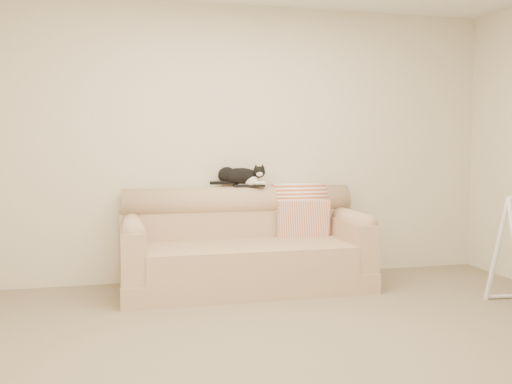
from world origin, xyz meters
TOP-DOWN VIEW (x-y plane):
  - ground_plane at (0.00, 0.00)m, footprint 5.00×5.00m
  - room_shell at (0.00, 0.00)m, footprint 5.04×4.04m
  - sofa at (-0.06, 1.62)m, footprint 2.20×0.93m
  - remote_a at (-0.01, 1.85)m, footprint 0.18×0.06m
  - remote_b at (0.10, 1.81)m, footprint 0.18×0.10m
  - tuxedo_cat at (-0.04, 1.87)m, footprint 0.53×0.31m
  - throw_blanket at (0.54, 1.84)m, footprint 0.50×0.38m

SIDE VIEW (x-z plane):
  - ground_plane at x=0.00m, z-range 0.00..0.00m
  - sofa at x=-0.06m, z-range -0.10..0.80m
  - throw_blanket at x=0.54m, z-range 0.44..1.01m
  - remote_b at x=0.10m, z-range 0.90..0.92m
  - remote_a at x=-0.01m, z-range 0.90..0.92m
  - tuxedo_cat at x=-0.04m, z-range 0.89..1.10m
  - room_shell at x=0.00m, z-range 0.23..2.83m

